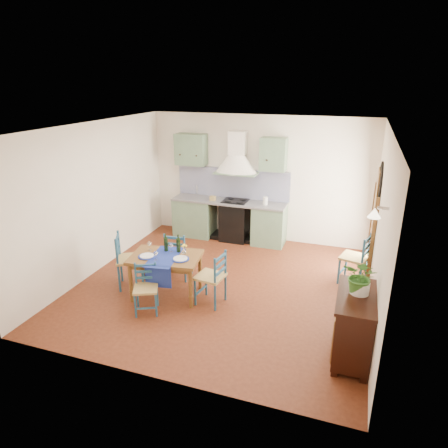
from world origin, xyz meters
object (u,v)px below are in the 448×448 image
(dining_table, at_px, (166,261))
(sideboard, at_px, (354,324))
(potted_plant, at_px, (361,277))
(chair_near, at_px, (146,288))

(dining_table, bearing_deg, sideboard, -12.48)
(dining_table, distance_m, potted_plant, 3.17)
(dining_table, height_order, sideboard, dining_table)
(chair_near, distance_m, potted_plant, 3.24)
(dining_table, bearing_deg, chair_near, -98.26)
(chair_near, height_order, potted_plant, potted_plant)
(chair_near, height_order, sideboard, sideboard)
(dining_table, height_order, potted_plant, potted_plant)
(potted_plant, bearing_deg, sideboard, -107.21)
(dining_table, xyz_separation_m, chair_near, (-0.08, -0.56, -0.24))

